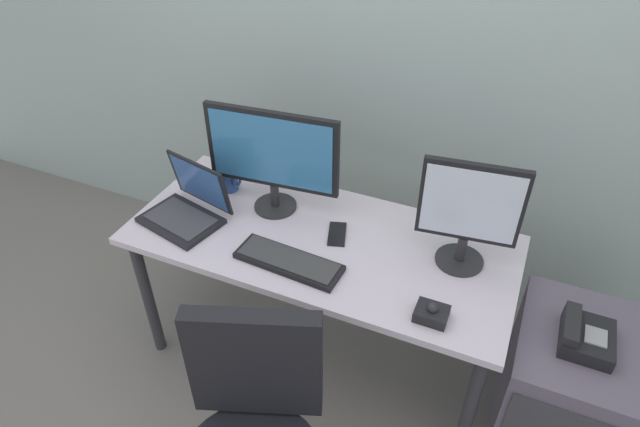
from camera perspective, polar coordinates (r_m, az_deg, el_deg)
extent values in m
plane|color=slate|center=(2.68, 0.00, -14.02)|extent=(8.00, 8.00, 0.00)
cube|color=#96A9A2|center=(2.41, 7.00, 20.51)|extent=(6.00, 0.10, 2.80)
cube|color=silver|center=(2.18, 0.00, -2.80)|extent=(1.53, 0.68, 0.03)
cylinder|color=#2D2D33|center=(2.56, -17.44, -8.29)|extent=(0.05, 0.05, 0.67)
cylinder|color=#2D2D33|center=(2.16, 15.19, -19.27)|extent=(0.05, 0.05, 0.67)
cylinder|color=#2D2D33|center=(2.87, -10.73, -1.09)|extent=(0.05, 0.05, 0.67)
cylinder|color=#2D2D33|center=(2.53, 17.71, -9.09)|extent=(0.05, 0.05, 0.67)
cube|color=#5C5262|center=(2.36, 23.77, -16.56)|extent=(0.42, 0.52, 0.60)
cube|color=black|center=(2.11, 25.99, -11.59)|extent=(0.17, 0.20, 0.06)
cube|color=black|center=(2.07, 24.71, -10.38)|extent=(0.05, 0.18, 0.04)
cube|color=gray|center=(2.08, 26.75, -11.34)|extent=(0.07, 0.08, 0.01)
cube|color=black|center=(1.69, -6.77, -15.22)|extent=(0.40, 0.19, 0.42)
cylinder|color=#262628|center=(2.33, -4.64, 0.80)|extent=(0.18, 0.18, 0.01)
cylinder|color=#262628|center=(2.30, -4.72, 1.95)|extent=(0.04, 0.04, 0.10)
cube|color=black|center=(2.18, -5.01, 6.62)|extent=(0.55, 0.07, 0.33)
cube|color=teal|center=(2.17, -5.15, 6.44)|extent=(0.50, 0.05, 0.29)
cylinder|color=#262628|center=(2.13, 14.25, -4.71)|extent=(0.18, 0.18, 0.01)
cylinder|color=#262628|center=(2.09, 14.49, -3.52)|extent=(0.04, 0.04, 0.11)
cube|color=black|center=(1.97, 15.42, 1.09)|extent=(0.36, 0.07, 0.31)
cube|color=silver|center=(1.95, 15.39, 0.86)|extent=(0.33, 0.05, 0.28)
cube|color=black|center=(2.05, -3.28, -5.02)|extent=(0.42, 0.16, 0.02)
cube|color=#353535|center=(2.05, -3.29, -4.74)|extent=(0.39, 0.14, 0.01)
cube|color=black|center=(2.31, -14.26, -0.71)|extent=(0.35, 0.28, 0.02)
cube|color=#38383D|center=(2.30, -14.31, -0.48)|extent=(0.30, 0.22, 0.00)
cube|color=black|center=(2.31, -12.37, 3.18)|extent=(0.31, 0.11, 0.22)
cube|color=#335999|center=(2.30, -12.48, 3.11)|extent=(0.27, 0.10, 0.19)
cube|color=black|center=(1.90, 11.51, -10.17)|extent=(0.11, 0.09, 0.04)
sphere|color=#232328|center=(1.88, 11.61, -9.64)|extent=(0.04, 0.04, 0.04)
cylinder|color=#2E5096|center=(2.44, -9.49, 3.59)|extent=(0.08, 0.08, 0.11)
torus|color=#2D4C85|center=(2.42, -8.60, 3.41)|extent=(0.01, 0.07, 0.07)
cube|color=black|center=(2.18, 1.78, -2.14)|extent=(0.11, 0.16, 0.01)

